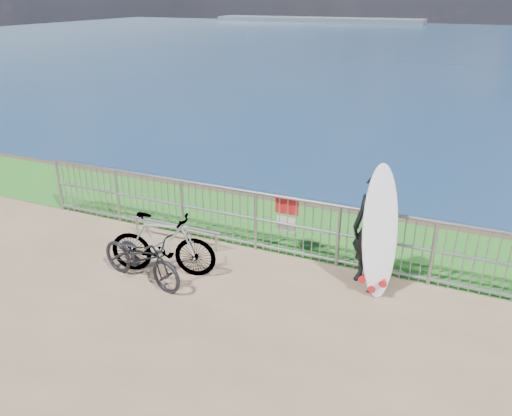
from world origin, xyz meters
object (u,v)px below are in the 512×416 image
at_px(surfer, 373,231).
at_px(surfboard, 379,237).
at_px(bicycle_near, 141,258).
at_px(bicycle_far, 162,244).

xyz_separation_m(surfer, surfboard, (0.14, -0.24, 0.03)).
xyz_separation_m(surfboard, bicycle_near, (-3.46, -1.19, -0.51)).
height_order(surfer, bicycle_near, surfer).
bearing_deg(bicycle_near, surfer, -55.59).
height_order(bicycle_near, bicycle_far, bicycle_far).
relative_size(surfer, surfboard, 0.89).
height_order(surfer, bicycle_far, surfer).
distance_m(surfer, bicycle_near, 3.65).
distance_m(surfer, surfboard, 0.27).
distance_m(bicycle_near, bicycle_far, 0.41).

